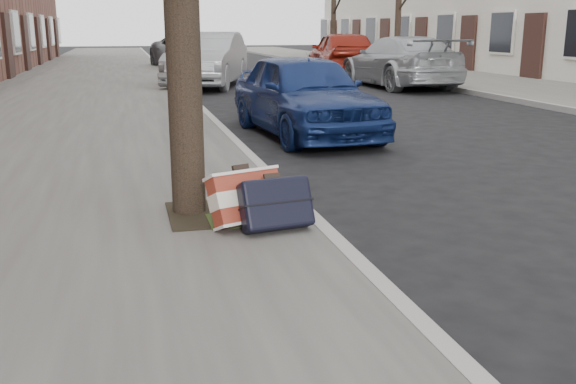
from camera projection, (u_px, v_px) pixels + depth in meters
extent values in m
plane|color=black|center=(508.00, 254.00, 4.80)|extent=(120.00, 120.00, 0.00)
cube|color=#65625B|center=(88.00, 86.00, 17.99)|extent=(5.00, 70.00, 0.12)
cube|color=slate|center=(459.00, 79.00, 20.73)|extent=(4.00, 70.00, 0.12)
cube|color=black|center=(219.00, 213.00, 5.42)|extent=(0.85, 0.85, 0.02)
cube|color=maroon|center=(247.00, 198.00, 5.05)|extent=(0.65, 0.50, 0.45)
cube|color=black|center=(276.00, 203.00, 4.92)|extent=(0.60, 0.41, 0.43)
imported|color=navy|center=(304.00, 94.00, 9.95)|extent=(1.83, 3.90, 1.29)
imported|color=#9EA1A5|center=(207.00, 60.00, 18.27)|extent=(3.05, 4.96, 1.54)
imported|color=#333438|center=(189.00, 52.00, 25.79)|extent=(3.02, 5.44, 1.44)
imported|color=#9A9EA1|center=(399.00, 62.00, 18.20)|extent=(2.17, 4.99, 1.43)
imported|color=maroon|center=(342.00, 54.00, 21.90)|extent=(2.45, 4.86, 1.59)
cylinder|color=black|center=(334.00, 3.00, 30.48)|extent=(0.24, 0.24, 5.33)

